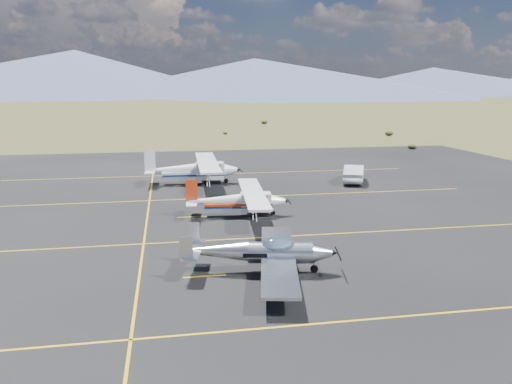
{
  "coord_description": "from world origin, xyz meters",
  "views": [
    {
      "loc": [
        -4.5,
        -25.5,
        8.69
      ],
      "look_at": [
        1.38,
        7.35,
        1.6
      ],
      "focal_mm": 35.0,
      "sensor_mm": 36.0,
      "label": 1
    }
  ],
  "objects_px": {
    "aircraft_low_wing": "(263,252)",
    "sedan": "(354,173)",
    "aircraft_plain": "(194,169)",
    "aircraft_cessna": "(238,200)"
  },
  "relations": [
    {
      "from": "aircraft_cessna",
      "to": "sedan",
      "type": "xyz_separation_m",
      "value": [
        12.23,
        10.3,
        -0.32
      ]
    },
    {
      "from": "aircraft_cessna",
      "to": "aircraft_plain",
      "type": "relative_size",
      "value": 0.82
    },
    {
      "from": "aircraft_cessna",
      "to": "aircraft_plain",
      "type": "distance_m",
      "value": 12.24
    },
    {
      "from": "aircraft_cessna",
      "to": "aircraft_plain",
      "type": "bearing_deg",
      "value": 105.66
    },
    {
      "from": "aircraft_plain",
      "to": "sedan",
      "type": "distance_m",
      "value": 14.69
    },
    {
      "from": "aircraft_low_wing",
      "to": "aircraft_plain",
      "type": "distance_m",
      "value": 22.73
    },
    {
      "from": "aircraft_plain",
      "to": "aircraft_low_wing",
      "type": "bearing_deg",
      "value": -83.56
    },
    {
      "from": "aircraft_plain",
      "to": "sedan",
      "type": "bearing_deg",
      "value": -5.29
    },
    {
      "from": "aircraft_plain",
      "to": "aircraft_cessna",
      "type": "bearing_deg",
      "value": -77.55
    },
    {
      "from": "aircraft_low_wing",
      "to": "sedan",
      "type": "height_order",
      "value": "aircraft_low_wing"
    }
  ]
}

